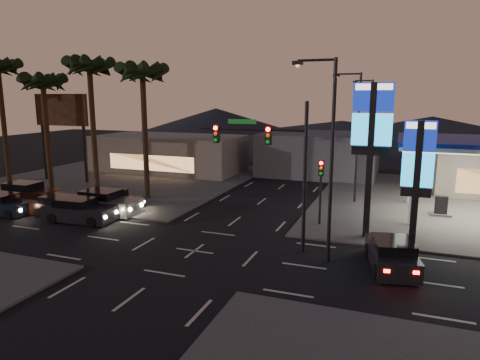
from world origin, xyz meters
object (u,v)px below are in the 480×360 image
at_px(traffic_signal_mast, 273,154).
at_px(car_lane_b_front, 105,203).
at_px(pylon_sign_short, 418,165).
at_px(car_lane_a_mid, 61,207).
at_px(car_lane_a_rear, 3,205).
at_px(suv_station, 392,254).
at_px(pylon_sign_tall, 372,130).
at_px(car_lane_b_rear, 26,193).
at_px(car_lane_a_front, 79,211).
at_px(car_lane_b_mid, 113,201).

height_order(traffic_signal_mast, car_lane_b_front, traffic_signal_mast).
xyz_separation_m(pylon_sign_short, car_lane_a_mid, (-22.86, -1.49, -3.99)).
height_order(car_lane_a_rear, suv_station, suv_station).
distance_m(car_lane_a_rear, suv_station, 26.17).
relative_size(pylon_sign_short, traffic_signal_mast, 0.88).
xyz_separation_m(pylon_sign_tall, traffic_signal_mast, (-4.74, -3.51, -1.17)).
relative_size(car_lane_b_rear, suv_station, 1.07).
distance_m(car_lane_a_front, suv_station, 19.79).
bearing_deg(car_lane_a_rear, pylon_sign_tall, 8.04).
bearing_deg(traffic_signal_mast, car_lane_a_rear, 179.91).
bearing_deg(car_lane_b_rear, car_lane_b_mid, 5.12).
bearing_deg(pylon_sign_short, car_lane_b_mid, 176.61).
distance_m(car_lane_b_rear, suv_station, 27.48).
xyz_separation_m(car_lane_a_mid, suv_station, (21.87, -1.74, 0.04)).
height_order(car_lane_b_mid, car_lane_b_rear, car_lane_b_rear).
bearing_deg(car_lane_b_front, pylon_sign_short, -0.30).
distance_m(pylon_sign_tall, traffic_signal_mast, 6.02).
bearing_deg(suv_station, car_lane_a_front, 176.76).
relative_size(car_lane_a_rear, car_lane_b_front, 0.86).
height_order(car_lane_b_front, suv_station, car_lane_b_front).
height_order(car_lane_a_front, car_lane_a_rear, car_lane_a_front).
bearing_deg(traffic_signal_mast, pylon_sign_short, 19.13).
bearing_deg(car_lane_a_mid, pylon_sign_short, 3.73).
height_order(car_lane_a_rear, car_lane_b_rear, car_lane_b_rear).
bearing_deg(car_lane_b_rear, traffic_signal_mast, -8.27).
relative_size(car_lane_a_mid, car_lane_b_rear, 0.87).
height_order(traffic_signal_mast, car_lane_a_front, traffic_signal_mast).
bearing_deg(traffic_signal_mast, pylon_sign_tall, 36.52).
height_order(traffic_signal_mast, suv_station, traffic_signal_mast).
relative_size(traffic_signal_mast, car_lane_b_rear, 1.57).
distance_m(car_lane_b_front, suv_station, 19.70).
relative_size(traffic_signal_mast, car_lane_a_rear, 1.78).
relative_size(car_lane_b_mid, car_lane_b_rear, 0.89).
distance_m(traffic_signal_mast, car_lane_a_mid, 16.30).
height_order(car_lane_a_mid, car_lane_b_mid, car_lane_b_mid).
bearing_deg(pylon_sign_tall, traffic_signal_mast, -143.48).
xyz_separation_m(pylon_sign_tall, pylon_sign_short, (2.50, -1.00, -1.74)).
bearing_deg(car_lane_a_mid, car_lane_b_mid, 49.82).
height_order(pylon_sign_tall, pylon_sign_short, pylon_sign_tall).
relative_size(pylon_sign_tall, car_lane_b_rear, 1.76).
xyz_separation_m(car_lane_a_rear, car_lane_b_front, (6.74, 2.59, 0.11)).
distance_m(pylon_sign_short, suv_station, 5.21).
bearing_deg(pylon_sign_short, car_lane_a_front, -174.17).
xyz_separation_m(car_lane_a_front, suv_station, (19.76, -1.12, -0.03)).
bearing_deg(pylon_sign_tall, car_lane_a_front, -170.30).
bearing_deg(car_lane_a_mid, traffic_signal_mast, -3.74).
bearing_deg(car_lane_a_mid, car_lane_a_rear, -167.00).
relative_size(car_lane_b_front, car_lane_b_mid, 1.15).
relative_size(car_lane_a_mid, suv_station, 0.92).
bearing_deg(car_lane_b_front, pylon_sign_tall, 2.86).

